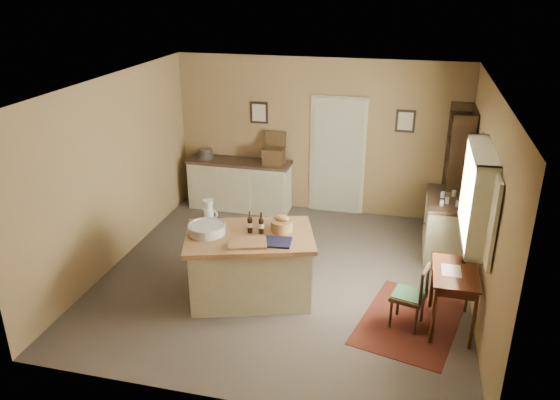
{
  "coord_description": "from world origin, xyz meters",
  "views": [
    {
      "loc": [
        1.53,
        -6.54,
        3.94
      ],
      "look_at": [
        -0.07,
        0.03,
        1.15
      ],
      "focal_mm": 35.0,
      "sensor_mm": 36.0,
      "label": 1
    }
  ],
  "objects_px": {
    "sideboard": "(240,183)",
    "writing_desk": "(455,279)",
    "work_island": "(249,264)",
    "shelving_unit": "(459,174)",
    "right_cabinet": "(446,225)",
    "desk_chair": "(408,296)"
  },
  "relations": [
    {
      "from": "sideboard",
      "to": "desk_chair",
      "type": "distance_m",
      "value": 4.25
    },
    {
      "from": "sideboard",
      "to": "shelving_unit",
      "type": "relative_size",
      "value": 0.88
    },
    {
      "from": "sideboard",
      "to": "right_cabinet",
      "type": "xyz_separation_m",
      "value": [
        3.54,
        -0.92,
        -0.02
      ]
    },
    {
      "from": "shelving_unit",
      "to": "sideboard",
      "type": "bearing_deg",
      "value": 176.71
    },
    {
      "from": "writing_desk",
      "to": "right_cabinet",
      "type": "bearing_deg",
      "value": 90.01
    },
    {
      "from": "shelving_unit",
      "to": "right_cabinet",
      "type": "bearing_deg",
      "value": -102.33
    },
    {
      "from": "work_island",
      "to": "shelving_unit",
      "type": "relative_size",
      "value": 0.88
    },
    {
      "from": "right_cabinet",
      "to": "writing_desk",
      "type": "bearing_deg",
      "value": -89.99
    },
    {
      "from": "work_island",
      "to": "desk_chair",
      "type": "distance_m",
      "value": 2.03
    },
    {
      "from": "sideboard",
      "to": "right_cabinet",
      "type": "distance_m",
      "value": 3.66
    },
    {
      "from": "desk_chair",
      "to": "writing_desk",
      "type": "bearing_deg",
      "value": 23.31
    },
    {
      "from": "work_island",
      "to": "right_cabinet",
      "type": "relative_size",
      "value": 1.62
    },
    {
      "from": "sideboard",
      "to": "right_cabinet",
      "type": "relative_size",
      "value": 1.62
    },
    {
      "from": "work_island",
      "to": "shelving_unit",
      "type": "bearing_deg",
      "value": 26.53
    },
    {
      "from": "work_island",
      "to": "right_cabinet",
      "type": "distance_m",
      "value": 3.15
    },
    {
      "from": "writing_desk",
      "to": "right_cabinet",
      "type": "xyz_separation_m",
      "value": [
        -0.0,
        1.97,
        -0.21
      ]
    },
    {
      "from": "work_island",
      "to": "writing_desk",
      "type": "bearing_deg",
      "value": -19.39
    },
    {
      "from": "writing_desk",
      "to": "work_island",
      "type": "bearing_deg",
      "value": 178.08
    },
    {
      "from": "sideboard",
      "to": "writing_desk",
      "type": "relative_size",
      "value": 2.19
    },
    {
      "from": "writing_desk",
      "to": "shelving_unit",
      "type": "xyz_separation_m",
      "value": [
        0.15,
        2.68,
        0.38
      ]
    },
    {
      "from": "sideboard",
      "to": "writing_desk",
      "type": "distance_m",
      "value": 4.57
    },
    {
      "from": "writing_desk",
      "to": "desk_chair",
      "type": "height_order",
      "value": "writing_desk"
    }
  ]
}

